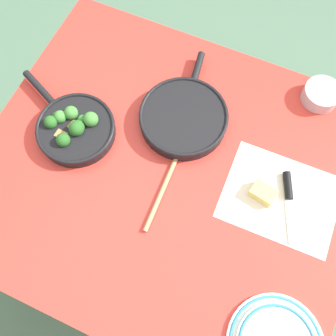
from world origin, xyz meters
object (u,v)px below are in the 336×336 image
Objects in this scene: skillet_eggs at (184,117)px; wooden_spoon at (174,163)px; cheese_block at (263,193)px; skillet_broccoli at (75,127)px; grater_knife at (289,197)px; prep_bowl_steel at (321,95)px.

skillet_eggs is 0.15m from wooden_spoon.
skillet_eggs is at bearing 156.59° from cheese_block.
skillet_broccoli is 0.33m from wooden_spoon.
skillet_broccoli reaches higher than cheese_block.
skillet_eggs reaches higher than grater_knife.
skillet_broccoli is at bearing -147.32° from prep_bowl_steel.
skillet_broccoli is 0.62m from cheese_block.
cheese_block is at bearing -152.17° from skillet_broccoli.
skillet_eggs is at bearing 10.45° from wooden_spoon.
skillet_broccoli reaches higher than grater_knife.
grater_knife is at bearing -85.96° from wooden_spoon.
grater_knife is 2.63× the size of cheese_block.
skillet_broccoli is at bearing 92.48° from wooden_spoon.
prep_bowl_steel is (0.38, 0.26, -0.00)m from skillet_eggs.
prep_bowl_steel is at bearing -64.42° from skillet_eggs.
skillet_broccoli is 0.35m from skillet_eggs.
cheese_block is (-0.08, -0.02, 0.01)m from grater_knife.
prep_bowl_steel is at bearing 158.55° from grater_knife.
prep_bowl_steel is (-0.01, 0.37, 0.02)m from grater_knife.
cheese_block is at bearing -99.41° from prep_bowl_steel.
wooden_spoon is (0.03, -0.15, -0.02)m from skillet_eggs.
wooden_spoon is at bearing -130.20° from prep_bowl_steel.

